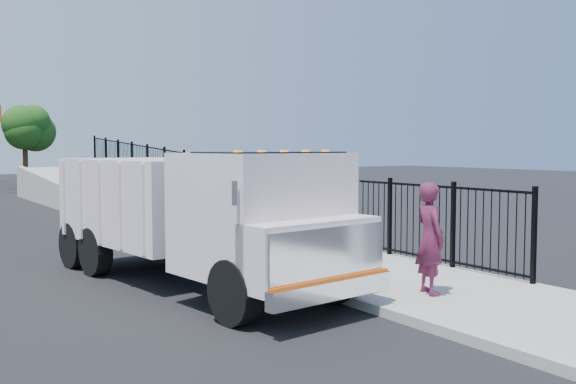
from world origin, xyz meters
TOP-DOWN VIEW (x-y plane):
  - ground at (0.00, 0.00)m, footprint 120.00×120.00m
  - sidewalk at (1.93, -2.00)m, footprint 3.55×12.00m
  - curb at (0.00, -2.00)m, footprint 0.30×12.00m
  - ramp at (2.12, 16.00)m, footprint 3.95×24.06m
  - iron_fence at (3.55, 12.00)m, footprint 0.10×28.00m
  - truck at (-1.61, 1.74)m, footprint 3.43×7.99m
  - worker at (1.31, -1.52)m, footprint 0.66×0.82m
  - debris at (0.72, -0.25)m, footprint 0.37×0.37m
  - tree_1 at (2.46, 39.14)m, footprint 2.66×2.66m

SIDE VIEW (x-z plane):
  - ground at x=0.00m, z-range 0.00..0.00m
  - ramp at x=2.12m, z-range -1.60..1.60m
  - sidewalk at x=1.93m, z-range 0.00..0.12m
  - curb at x=0.00m, z-range 0.00..0.16m
  - debris at x=0.72m, z-range 0.12..0.21m
  - iron_fence at x=3.55m, z-range 0.00..1.80m
  - worker at x=1.31m, z-range 0.12..2.09m
  - truck at x=-1.61m, z-range 0.17..2.82m
  - tree_1 at x=2.46m, z-range 1.28..6.61m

